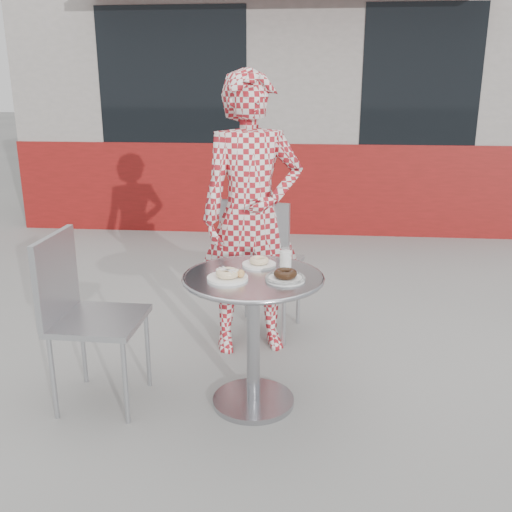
# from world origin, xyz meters

# --- Properties ---
(ground) EXTENTS (60.00, 60.00, 0.00)m
(ground) POSITION_xyz_m (0.00, 0.00, 0.00)
(ground) COLOR gray
(ground) RESTS_ON ground
(storefront) EXTENTS (6.02, 4.55, 3.00)m
(storefront) POSITION_xyz_m (-0.00, 5.56, 1.49)
(storefront) COLOR gray
(storefront) RESTS_ON ground
(bistro_table) EXTENTS (0.71, 0.71, 0.72)m
(bistro_table) POSITION_xyz_m (0.02, 0.02, 0.54)
(bistro_table) COLOR #B1B1B6
(bistro_table) RESTS_ON ground
(chair_far) EXTENTS (0.53, 0.54, 0.94)m
(chair_far) POSITION_xyz_m (-0.00, 0.94, 0.29)
(chair_far) COLOR #A6A9AE
(chair_far) RESTS_ON ground
(chair_left) EXTENTS (0.45, 0.44, 0.91)m
(chair_left) POSITION_xyz_m (-0.78, -0.03, 0.28)
(chair_left) COLOR #A6A9AE
(chair_left) RESTS_ON ground
(seated_person) EXTENTS (0.72, 0.57, 1.71)m
(seated_person) POSITION_xyz_m (-0.06, 0.72, 0.86)
(seated_person) COLOR maroon
(seated_person) RESTS_ON ground
(plate_far) EXTENTS (0.18, 0.18, 0.05)m
(plate_far) POSITION_xyz_m (0.04, 0.19, 0.73)
(plate_far) COLOR white
(plate_far) RESTS_ON bistro_table
(plate_near) EXTENTS (0.20, 0.20, 0.05)m
(plate_near) POSITION_xyz_m (-0.09, -0.05, 0.74)
(plate_near) COLOR white
(plate_near) RESTS_ON bistro_table
(plate_checker) EXTENTS (0.20, 0.20, 0.05)m
(plate_checker) POSITION_xyz_m (0.18, -0.03, 0.73)
(plate_checker) COLOR white
(plate_checker) RESTS_ON bistro_table
(milk_cup) EXTENTS (0.07, 0.07, 0.10)m
(milk_cup) POSITION_xyz_m (0.18, 0.18, 0.76)
(milk_cup) COLOR white
(milk_cup) RESTS_ON bistro_table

